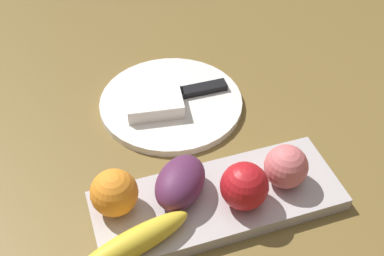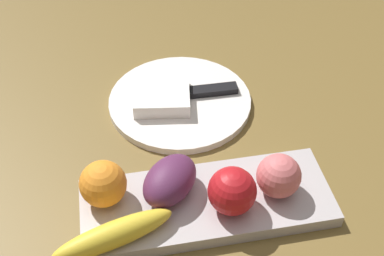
# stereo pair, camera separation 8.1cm
# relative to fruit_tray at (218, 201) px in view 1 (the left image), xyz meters

# --- Properties ---
(ground_plane) EXTENTS (2.40, 2.40, 0.00)m
(ground_plane) POSITION_rel_fruit_tray_xyz_m (-0.01, -0.02, -0.01)
(ground_plane) COLOR brown
(fruit_tray) EXTENTS (0.37, 0.14, 0.02)m
(fruit_tray) POSITION_rel_fruit_tray_xyz_m (0.00, 0.00, 0.00)
(fruit_tray) COLOR #BBB4B5
(fruit_tray) RESTS_ON ground_plane
(apple) EXTENTS (0.07, 0.07, 0.07)m
(apple) POSITION_rel_fruit_tray_xyz_m (-0.03, 0.02, 0.05)
(apple) COLOR red
(apple) RESTS_ON fruit_tray
(banana) EXTENTS (0.17, 0.08, 0.04)m
(banana) POSITION_rel_fruit_tray_xyz_m (0.14, 0.05, 0.03)
(banana) COLOR yellow
(banana) RESTS_ON fruit_tray
(orange_near_apple) EXTENTS (0.07, 0.07, 0.07)m
(orange_near_apple) POSITION_rel_fruit_tray_xyz_m (0.15, -0.03, 0.05)
(orange_near_apple) COLOR orange
(orange_near_apple) RESTS_ON fruit_tray
(peach) EXTENTS (0.07, 0.07, 0.07)m
(peach) POSITION_rel_fruit_tray_xyz_m (-0.10, 0.00, 0.04)
(peach) COLOR #D6696B
(peach) RESTS_ON fruit_tray
(grape_bunch) EXTENTS (0.12, 0.12, 0.06)m
(grape_bunch) POSITION_rel_fruit_tray_xyz_m (0.05, -0.02, 0.04)
(grape_bunch) COLOR #58274C
(grape_bunch) RESTS_ON fruit_tray
(dinner_plate) EXTENTS (0.26, 0.26, 0.01)m
(dinner_plate) POSITION_rel_fruit_tray_xyz_m (0.00, -0.24, -0.00)
(dinner_plate) COLOR white
(dinner_plate) RESTS_ON ground_plane
(folded_napkin) EXTENTS (0.11, 0.11, 0.03)m
(folded_napkin) POSITION_rel_fruit_tray_xyz_m (0.03, -0.24, 0.02)
(folded_napkin) COLOR white
(folded_napkin) RESTS_ON dinner_plate
(knife) EXTENTS (0.18, 0.03, 0.01)m
(knife) POSITION_rel_fruit_tray_xyz_m (-0.05, -0.25, 0.01)
(knife) COLOR silver
(knife) RESTS_ON dinner_plate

